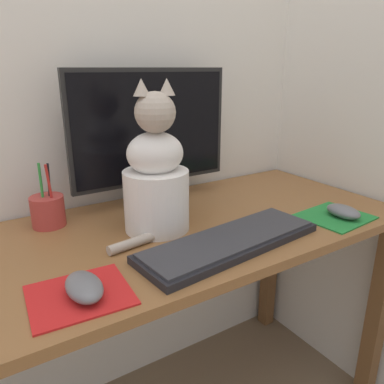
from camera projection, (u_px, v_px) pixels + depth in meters
name	position (u px, v px, depth m)	size (l,w,h in m)	color
wall_back	(106.00, 20.00, 1.07)	(7.00, 0.04, 2.50)	silver
wall_side_right	(361.00, 24.00, 1.18)	(0.04, 7.00, 2.50)	silver
desk	(164.00, 265.00, 1.01)	(1.38, 0.58, 0.71)	brown
monitor	(152.00, 135.00, 1.10)	(0.50, 0.17, 0.41)	black
keyboard	(230.00, 241.00, 0.89)	(0.48, 0.20, 0.02)	black
mousepad_left	(80.00, 295.00, 0.70)	(0.19, 0.17, 0.00)	red
mousepad_right	(335.00, 217.00, 1.06)	(0.20, 0.18, 0.00)	#238438
computer_mouse_left	(84.00, 287.00, 0.69)	(0.06, 0.11, 0.04)	slate
computer_mouse_right	(343.00, 211.00, 1.05)	(0.06, 0.10, 0.03)	slate
cat	(156.00, 177.00, 0.94)	(0.26, 0.20, 0.38)	white
pen_cup	(48.00, 211.00, 1.00)	(0.09, 0.09, 0.17)	#B23833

